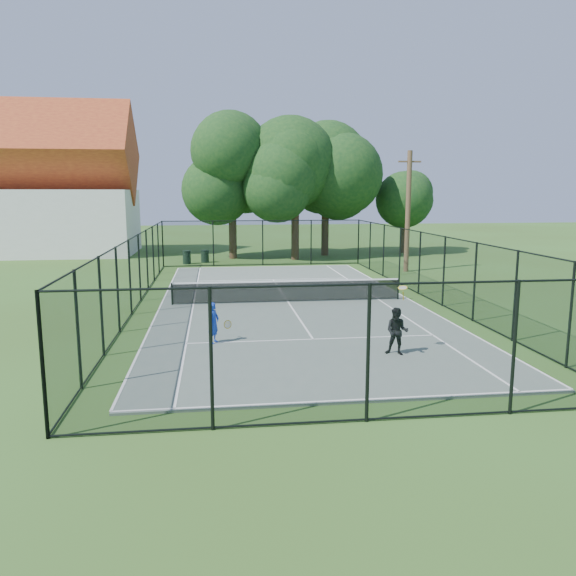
{
  "coord_description": "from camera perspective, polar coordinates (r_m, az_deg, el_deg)",
  "views": [
    {
      "loc": [
        -3.12,
        -24.0,
        4.84
      ],
      "look_at": [
        -0.39,
        -3.0,
        1.2
      ],
      "focal_mm": 35.0,
      "sensor_mm": 36.0,
      "label": 1
    }
  ],
  "objects": [
    {
      "name": "tree_near_right",
      "position": [
        43.28,
        3.84,
        10.8
      ],
      "size": [
        6.44,
        6.44,
        8.89
      ],
      "color": "#332114",
      "rests_on": "ground"
    },
    {
      "name": "tree_near_left",
      "position": [
        41.22,
        -5.73,
        11.1
      ],
      "size": [
        7.29,
        7.29,
        9.5
      ],
      "color": "#332114",
      "rests_on": "ground"
    },
    {
      "name": "trash_bin_right",
      "position": [
        39.3,
        -8.44,
        3.22
      ],
      "size": [
        0.58,
        0.58,
        0.87
      ],
      "color": "black",
      "rests_on": "ground"
    },
    {
      "name": "ground",
      "position": [
        24.68,
        -0.0,
        -1.56
      ],
      "size": [
        120.0,
        120.0,
        0.0
      ],
      "primitive_type": "plane",
      "color": "#35501B"
    },
    {
      "name": "player_black",
      "position": [
        16.94,
        11.02,
        -4.32
      ],
      "size": [
        1.02,
        0.89,
        2.09
      ],
      "color": "black",
      "rests_on": "tennis_court"
    },
    {
      "name": "tree_far_right",
      "position": [
        46.04,
        11.77,
        8.18
      ],
      "size": [
        4.57,
        4.57,
        6.05
      ],
      "color": "#332114",
      "rests_on": "ground"
    },
    {
      "name": "building",
      "position": [
        48.05,
        -24.52,
        8.99
      ],
      "size": [
        15.3,
        8.15,
        11.87
      ],
      "color": "silver",
      "rests_on": "ground"
    },
    {
      "name": "trash_bin_left",
      "position": [
        38.71,
        -10.25,
        3.1
      ],
      "size": [
        0.58,
        0.58,
        0.91
      ],
      "color": "black",
      "rests_on": "ground"
    },
    {
      "name": "tennis_net",
      "position": [
        24.57,
        -0.0,
        -0.23
      ],
      "size": [
        10.08,
        0.08,
        0.95
      ],
      "color": "black",
      "rests_on": "tennis_court"
    },
    {
      "name": "tennis_court",
      "position": [
        24.67,
        -0.0,
        -1.49
      ],
      "size": [
        11.0,
        24.0,
        0.06
      ],
      "primitive_type": "cube",
      "color": "#58685E",
      "rests_on": "ground"
    },
    {
      "name": "fence",
      "position": [
        24.43,
        -0.0,
        1.89
      ],
      "size": [
        13.1,
        26.1,
        3.0
      ],
      "color": "black",
      "rests_on": "ground"
    },
    {
      "name": "tree_near_mid",
      "position": [
        40.38,
        0.74,
        10.51
      ],
      "size": [
        6.67,
        6.67,
        8.72
      ],
      "color": "#332114",
      "rests_on": "ground"
    },
    {
      "name": "utility_pole",
      "position": [
        35.0,
        12.09,
        7.66
      ],
      "size": [
        1.4,
        0.3,
        7.27
      ],
      "color": "#4C3823",
      "rests_on": "ground"
    },
    {
      "name": "player_blue",
      "position": [
        18.08,
        -7.55,
        -3.51
      ],
      "size": [
        0.84,
        0.57,
        1.32
      ],
      "color": "#173BC4",
      "rests_on": "tennis_court"
    }
  ]
}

